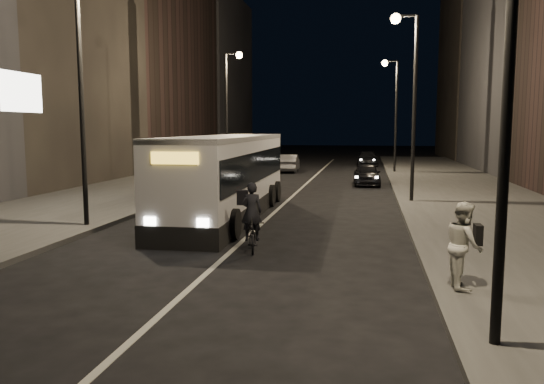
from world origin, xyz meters
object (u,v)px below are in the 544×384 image
at_px(streetlight_left_near, 88,66).
at_px(car_near, 367,174).
at_px(pedestrian_woman, 464,245).
at_px(streetlight_right_far, 393,100).
at_px(car_far, 367,159).
at_px(streetlight_right_mid, 409,82).
at_px(car_mid, 288,163).
at_px(streetlight_left_far, 230,97).
at_px(city_bus, 227,173).
at_px(cyclist_on_bicycle, 253,228).

xyz_separation_m(streetlight_left_near, car_near, (8.93, 15.65, -4.72)).
distance_m(pedestrian_woman, car_near, 20.89).
height_order(streetlight_right_far, car_far, streetlight_right_far).
height_order(streetlight_right_mid, streetlight_left_near, same).
relative_size(pedestrian_woman, car_mid, 0.43).
relative_size(car_near, car_far, 0.87).
bearing_deg(car_far, car_mid, -130.69).
bearing_deg(streetlight_right_far, car_far, 102.28).
bearing_deg(streetlight_left_near, car_mid, 82.99).
height_order(car_near, car_mid, car_mid).
bearing_deg(car_mid, streetlight_left_far, 60.95).
relative_size(streetlight_right_mid, car_near, 2.16).
distance_m(streetlight_left_far, car_far, 17.23).
height_order(streetlight_left_far, car_near, streetlight_left_far).
bearing_deg(streetlight_right_far, car_near, -101.72).
xyz_separation_m(city_bus, car_far, (5.20, 28.69, -1.05)).
bearing_deg(streetlight_left_far, cyclist_on_bicycle, -73.63).
height_order(streetlight_right_mid, car_near, streetlight_right_mid).
distance_m(streetlight_left_near, streetlight_left_far, 18.00).
height_order(car_mid, car_far, car_mid).
distance_m(cyclist_on_bicycle, car_mid, 26.40).
bearing_deg(streetlight_right_mid, car_far, 94.14).
relative_size(streetlight_left_near, cyclist_on_bicycle, 4.21).
relative_size(pedestrian_woman, car_near, 0.47).
relative_size(streetlight_left_far, car_far, 1.88).
xyz_separation_m(streetlight_right_far, streetlight_left_near, (-10.66, -24.00, 0.00)).
height_order(streetlight_left_near, city_bus, streetlight_left_near).
distance_m(city_bus, car_far, 29.18).
relative_size(streetlight_left_far, car_near, 2.16).
xyz_separation_m(city_bus, car_mid, (-0.77, 20.87, -1.00)).
bearing_deg(car_near, city_bus, -115.30).
distance_m(streetlight_left_far, pedestrian_woman, 25.95).
xyz_separation_m(streetlight_right_mid, streetlight_left_far, (-10.66, 10.00, 0.00)).
bearing_deg(car_far, streetlight_left_far, -126.00).
relative_size(streetlight_right_far, streetlight_left_far, 1.00).
bearing_deg(pedestrian_woman, streetlight_right_far, -3.45).
bearing_deg(streetlight_left_near, cyclist_on_bicycle, -19.63).
relative_size(streetlight_right_far, streetlight_left_near, 1.00).
distance_m(streetlight_right_mid, cyclist_on_bicycle, 12.13).
bearing_deg(pedestrian_woman, car_mid, 11.25).
bearing_deg(car_mid, streetlight_left_near, 79.78).
bearing_deg(streetlight_left_near, pedestrian_woman, -25.18).
xyz_separation_m(streetlight_left_far, car_mid, (2.97, 6.13, -4.69)).
distance_m(streetlight_left_near, car_near, 18.63).
height_order(streetlight_left_far, car_far, streetlight_left_far).
distance_m(streetlight_right_far, car_mid, 9.01).
bearing_deg(car_near, streetlight_right_mid, -79.77).
xyz_separation_m(streetlight_left_near, city_bus, (3.73, 3.26, -3.68)).
bearing_deg(streetlight_right_far, streetlight_left_far, -150.64).
bearing_deg(pedestrian_woman, streetlight_right_mid, -2.81).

